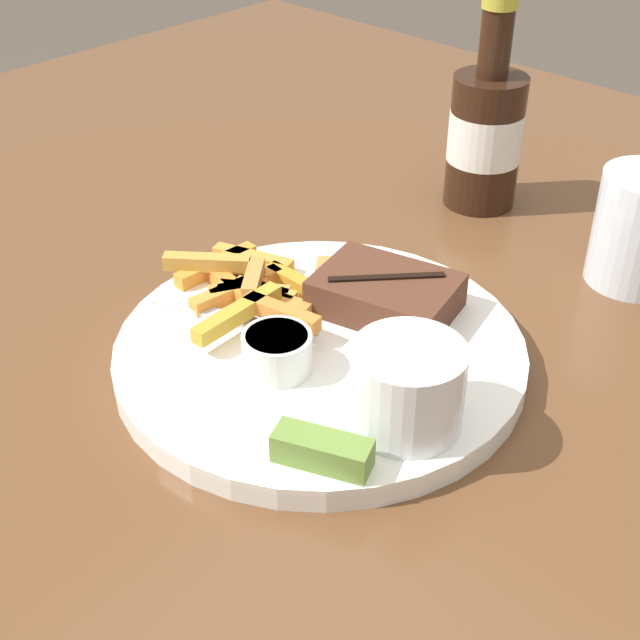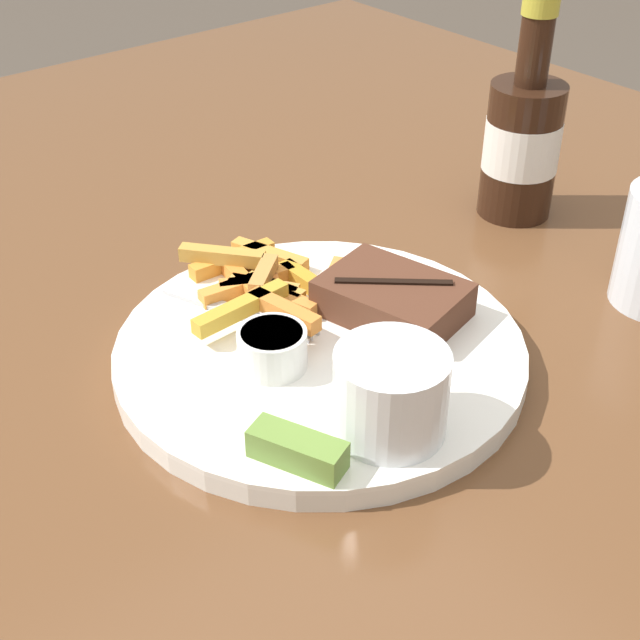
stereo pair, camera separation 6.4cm
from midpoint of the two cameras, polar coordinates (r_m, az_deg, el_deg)
dining_table at (r=0.70m, az=2.62°, el=-6.96°), size 1.49×1.35×0.76m
dinner_plate at (r=0.66m, az=2.79°, el=-2.18°), size 0.30×0.30×0.02m
steak_portion at (r=0.68m, az=7.37°, el=1.29°), size 0.12×0.10×0.03m
fries_pile at (r=0.70m, az=-0.94°, el=2.40°), size 0.16×0.16×0.02m
coleslaw_cup at (r=0.56m, az=7.84°, el=-4.51°), size 0.07×0.07×0.06m
dipping_sauce_cup at (r=0.62m, az=-0.12°, el=-1.85°), size 0.05×0.05×0.03m
pickle_spear at (r=0.55m, az=1.91°, el=-8.43°), size 0.06×0.04×0.02m
fork_utensil at (r=0.68m, az=-3.10°, el=0.54°), size 0.13×0.06×0.00m
beer_bottle at (r=0.86m, az=14.94°, el=10.95°), size 0.07×0.07×0.20m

